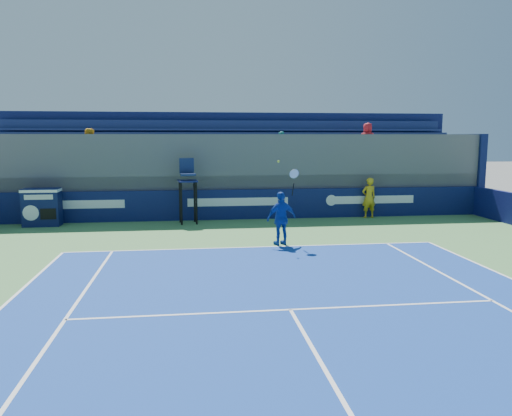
{
  "coord_description": "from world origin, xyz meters",
  "views": [
    {
      "loc": [
        -1.81,
        -2.53,
        3.26
      ],
      "look_at": [
        0.0,
        11.5,
        1.25
      ],
      "focal_mm": 35.0,
      "sensor_mm": 36.0,
      "label": 1
    }
  ],
  "objects": [
    {
      "name": "ball_person",
      "position": [
        5.3,
        16.78,
        0.83
      ],
      "size": [
        0.64,
        0.46,
        1.63
      ],
      "primitive_type": "imported",
      "rotation": [
        0.0,
        0.0,
        3.26
      ],
      "color": "gold",
      "rests_on": "apron"
    },
    {
      "name": "back_hoarding",
      "position": [
        0.0,
        17.1,
        0.6
      ],
      "size": [
        20.4,
        0.21,
        1.2
      ],
      "color": "#0C1445",
      "rests_on": "ground"
    },
    {
      "name": "match_clock",
      "position": [
        -7.31,
        16.51,
        0.74
      ],
      "size": [
        1.32,
        0.73,
        1.4
      ],
      "color": "#0D1545",
      "rests_on": "ground"
    },
    {
      "name": "umpire_chair",
      "position": [
        -1.97,
        16.37,
        1.53
      ],
      "size": [
        0.78,
        0.78,
        2.48
      ],
      "color": "black",
      "rests_on": "ground"
    },
    {
      "name": "tennis_player",
      "position": [
        0.86,
        12.14,
        0.83
      ],
      "size": [
        1.04,
        0.66,
        2.57
      ],
      "color": "#143CA4",
      "rests_on": "apron"
    },
    {
      "name": "stadium_seating",
      "position": [
        -0.01,
        19.15,
        1.83
      ],
      "size": [
        21.0,
        4.05,
        4.4
      ],
      "color": "#58585D",
      "rests_on": "ground"
    }
  ]
}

